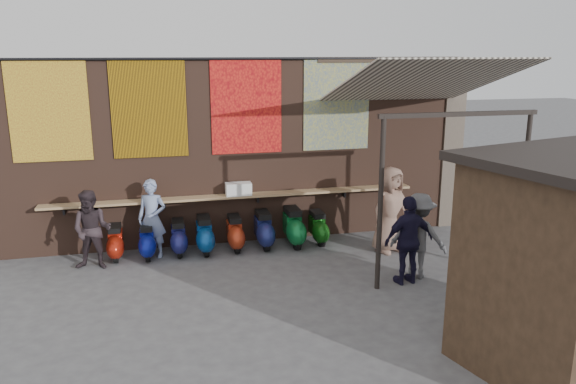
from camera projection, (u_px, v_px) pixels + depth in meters
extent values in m
plane|color=#474749|center=(256.00, 286.00, 10.15)|extent=(70.00, 70.00, 0.00)
cube|color=brown|center=(232.00, 152.00, 12.21)|extent=(10.00, 0.40, 4.00)
cube|color=#4C4238|center=(448.00, 143.00, 13.39)|extent=(0.50, 0.50, 4.00)
cube|color=#9E7A51|center=(235.00, 196.00, 12.08)|extent=(8.00, 0.32, 0.05)
cube|color=white|center=(238.00, 189.00, 12.03)|extent=(0.55, 0.27, 0.27)
cube|color=#953915|center=(49.00, 111.00, 10.94)|extent=(1.50, 0.02, 2.00)
cube|color=#C6850B|center=(149.00, 109.00, 11.37)|extent=(1.50, 0.02, 2.00)
cube|color=red|center=(246.00, 106.00, 11.83)|extent=(1.50, 0.02, 2.00)
cube|color=#284695|center=(337.00, 104.00, 12.28)|extent=(1.50, 0.02, 2.00)
cylinder|color=black|center=(231.00, 59.00, 11.51)|extent=(9.50, 0.06, 0.06)
imported|color=#7C8DB5|center=(152.00, 219.00, 11.43)|extent=(0.69, 0.58, 1.63)
imported|color=#30252A|center=(92.00, 230.00, 10.81)|extent=(0.88, 0.75, 1.57)
imported|color=black|center=(409.00, 240.00, 10.11)|extent=(1.00, 0.50, 1.64)
imported|color=#535458|center=(418.00, 236.00, 10.39)|extent=(1.20, 1.10, 1.61)
imported|color=#8A6858|center=(390.00, 210.00, 11.73)|extent=(1.04, 0.86, 1.83)
cube|color=black|center=(574.00, 267.00, 7.34)|extent=(2.96, 2.51, 2.76)
cube|color=gold|center=(516.00, 204.00, 8.02)|extent=(1.17, 0.35, 0.50)
cube|color=#473321|center=(509.00, 269.00, 8.27)|extent=(2.07, 0.65, 0.06)
cube|color=beige|center=(421.00, 82.00, 10.93)|extent=(3.20, 3.28, 0.97)
cube|color=#33261C|center=(389.00, 60.00, 12.33)|extent=(3.30, 0.08, 0.12)
cube|color=black|center=(460.00, 114.00, 9.63)|extent=(3.00, 0.08, 0.08)
cylinder|color=black|center=(380.00, 205.00, 9.69)|extent=(0.09, 0.09, 3.10)
cylinder|color=black|center=(522.00, 195.00, 10.32)|extent=(0.09, 0.09, 3.10)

